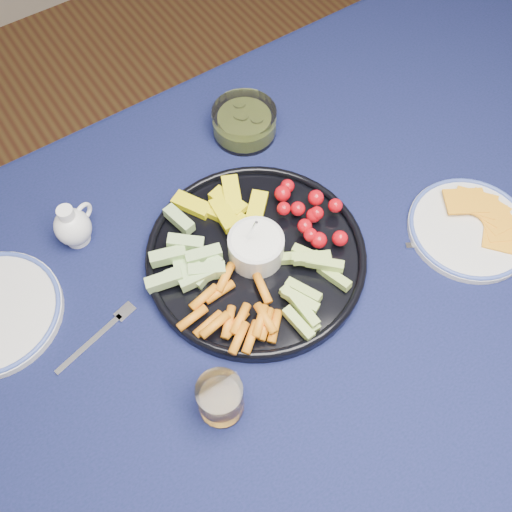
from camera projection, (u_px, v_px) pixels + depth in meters
dining_table at (318, 298)px, 1.04m from camera, size 1.67×1.07×0.75m
crudite_platter at (254, 254)px, 0.96m from camera, size 0.38×0.38×0.12m
creamer_pitcher at (73, 226)px, 0.97m from camera, size 0.08×0.06×0.09m
pickle_bowl at (244, 123)px, 1.11m from camera, size 0.12×0.12×0.06m
cheese_plate at (470, 227)px, 1.00m from camera, size 0.22×0.22×0.03m
juice_tumbler at (221, 400)px, 0.82m from camera, size 0.07×0.07×0.08m
fork_left at (102, 332)px, 0.91m from camera, size 0.16×0.05×0.00m
fork_right at (467, 243)px, 1.00m from camera, size 0.17×0.11×0.00m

